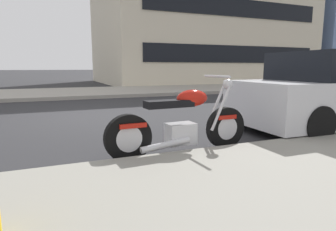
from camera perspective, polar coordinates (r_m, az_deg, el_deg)
The scene contains 6 objects.
ground_plane at distance 7.67m, azimuth -14.25°, elevation -0.06°, with size 260.00×260.00×0.00m, color #28282B.
sidewalk_far_curb at distance 19.21m, azimuth 20.41°, elevation 5.40°, with size 120.00×5.00×0.14m, color gray.
parking_stall_stripe at distance 4.39m, azimuth -7.52°, elevation -6.84°, with size 0.12×2.20×0.01m, color silver.
parked_motorcycle at distance 4.11m, azimuth 2.80°, elevation -1.81°, with size 2.18×0.62×1.11m.
townhouse_mid_block at distance 24.98m, azimuth 5.72°, elevation 17.36°, with size 15.32×11.04×9.37m.
townhouse_behind_pole at distance 35.15m, azimuth 28.92°, elevation 15.06°, with size 13.02×11.65×10.72m.
Camera 1 is at (-1.08, -7.50, 1.23)m, focal length 31.23 mm.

